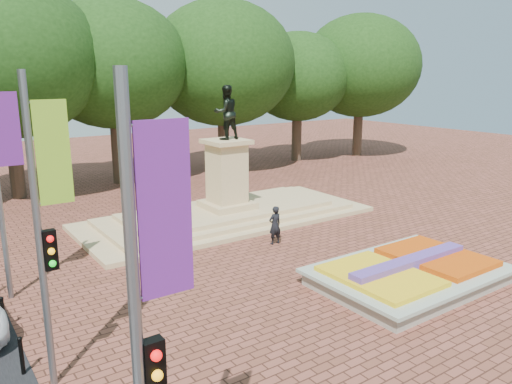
{
  "coord_description": "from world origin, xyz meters",
  "views": [
    {
      "loc": [
        -12.17,
        -11.9,
        6.91
      ],
      "look_at": [
        -0.85,
        4.34,
        2.2
      ],
      "focal_mm": 35.0,
      "sensor_mm": 36.0,
      "label": 1
    }
  ],
  "objects": [
    {
      "name": "pedestrian",
      "position": [
        -0.26,
        3.82,
        0.81
      ],
      "size": [
        0.59,
        0.39,
        1.62
      ],
      "primitive_type": "imported",
      "rotation": [
        0.0,
        0.0,
        3.15
      ],
      "color": "black",
      "rests_on": "ground"
    },
    {
      "name": "monument",
      "position": [
        0.0,
        8.0,
        0.88
      ],
      "size": [
        14.0,
        6.0,
        6.4
      ],
      "color": "tan",
      "rests_on": "ground"
    },
    {
      "name": "tree_row_back",
      "position": [
        2.33,
        18.0,
        6.67
      ],
      "size": [
        44.8,
        8.8,
        10.43
      ],
      "color": "#3A2C1F",
      "rests_on": "ground"
    },
    {
      "name": "banner_poles",
      "position": [
        -10.08,
        -1.31,
        3.88
      ],
      "size": [
        0.88,
        11.17,
        7.0
      ],
      "color": "slate",
      "rests_on": "ground"
    },
    {
      "name": "bollard_row",
      "position": [
        -10.7,
        -1.5,
        0.53
      ],
      "size": [
        0.12,
        13.12,
        0.98
      ],
      "color": "black",
      "rests_on": "ground"
    },
    {
      "name": "flower_bed",
      "position": [
        1.03,
        -2.0,
        0.38
      ],
      "size": [
        6.3,
        4.3,
        0.91
      ],
      "color": "gray",
      "rests_on": "ground"
    },
    {
      "name": "ground",
      "position": [
        0.0,
        0.0,
        0.0
      ],
      "size": [
        90.0,
        90.0,
        0.0
      ],
      "primitive_type": "plane",
      "color": "brown",
      "rests_on": "ground"
    }
  ]
}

